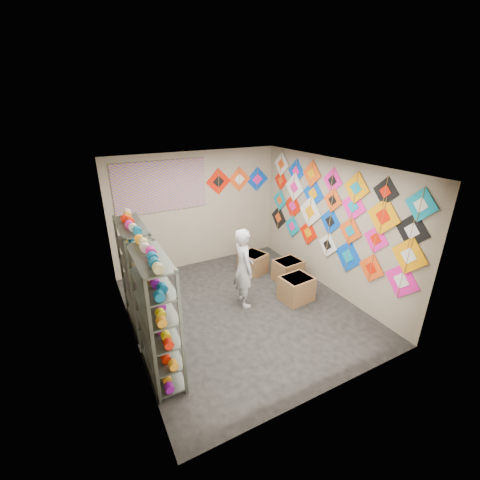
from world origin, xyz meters
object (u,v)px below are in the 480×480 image
shelf_rack_front (157,318)px  carton_c (253,263)px  shopkeeper (244,268)px  carton_b (288,270)px  shelf_rack_back (137,276)px  carton_a (296,289)px

shelf_rack_front → carton_c: 3.45m
shopkeeper → carton_b: 1.46m
shelf_rack_front → carton_b: (3.19, 1.36, -0.71)m
shelf_rack_back → carton_c: bearing=15.3°
carton_c → carton_a: bearing=-100.6°
carton_a → carton_b: carton_a is taller
shopkeeper → carton_b: shopkeeper is taller
shopkeeper → carton_a: size_ratio=2.62×
shelf_rack_front → carton_c: size_ratio=3.48×
shelf_rack_back → carton_c: size_ratio=3.48×
carton_a → shelf_rack_front: bearing=-173.0°
shopkeeper → carton_c: shopkeeper is taller
shelf_rack_front → shelf_rack_back: bearing=90.0°
carton_a → carton_b: size_ratio=1.04×
shelf_rack_back → shelf_rack_front: bearing=-90.0°
shelf_rack_front → shopkeeper: size_ratio=1.21×
shopkeeper → carton_c: size_ratio=2.88×
carton_b → carton_a: bearing=-119.4°
shopkeeper → carton_b: bearing=-67.5°
shelf_rack_front → carton_b: 3.54m
shelf_rack_front → carton_a: shelf_rack_front is taller
carton_a → carton_c: 1.41m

